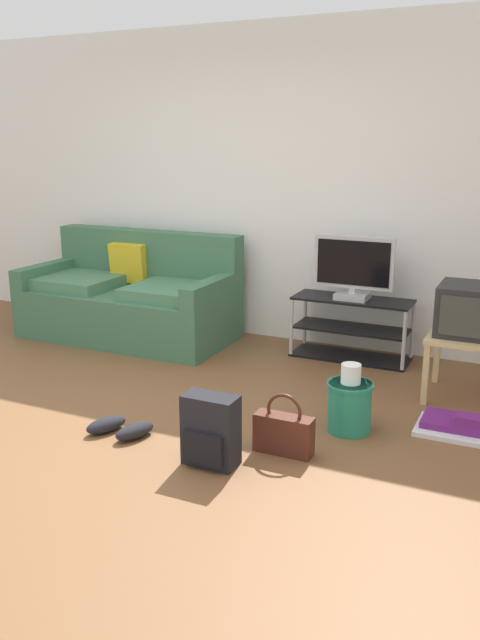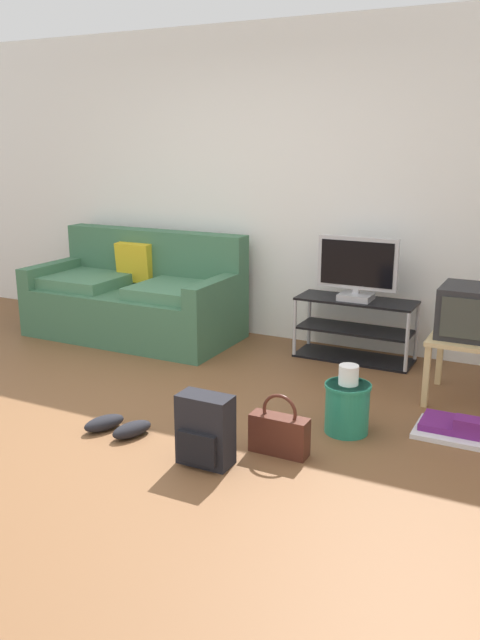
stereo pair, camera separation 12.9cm
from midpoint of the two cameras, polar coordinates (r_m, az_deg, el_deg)
ground_plane at (r=4.15m, az=-10.84°, el=-9.96°), size 9.00×9.80×0.02m
wall_back at (r=5.89m, az=3.37°, el=11.49°), size 9.00×0.10×2.70m
couch at (r=6.08m, az=-8.33°, el=1.83°), size 1.88×0.93×0.93m
tv_stand at (r=5.45m, az=10.60°, el=-0.80°), size 0.95×0.36×0.50m
flat_tv at (r=5.32m, az=10.79°, el=4.34°), size 0.65×0.22×0.51m
side_table at (r=4.75m, az=20.13°, el=-2.21°), size 0.54×0.54×0.46m
crt_tv at (r=4.70m, az=20.42°, el=0.66°), size 0.45×0.43×0.34m
backpack at (r=3.68m, az=-2.01°, el=-9.56°), size 0.30×0.23×0.40m
handbag at (r=3.82m, az=4.39°, el=-9.72°), size 0.34×0.11×0.36m
cleaning_bucket at (r=4.12m, az=10.17°, el=-7.21°), size 0.29×0.29×0.43m
sneakers_pair at (r=4.15m, az=-9.65°, el=-9.06°), size 0.42×0.29×0.09m
floor_tray at (r=4.30m, az=18.82°, el=-8.90°), size 0.46×0.35×0.14m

